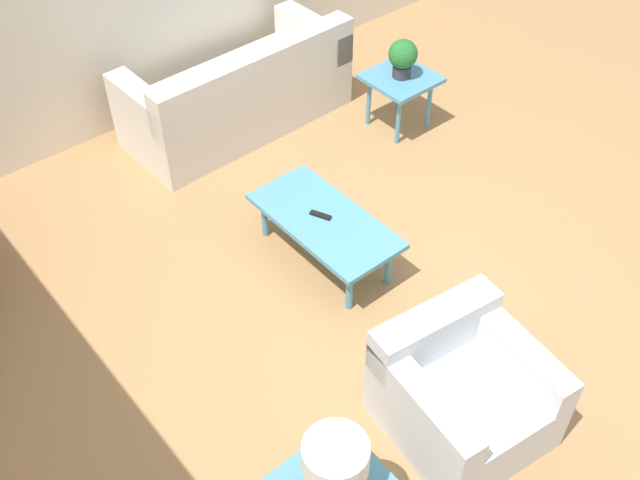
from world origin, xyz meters
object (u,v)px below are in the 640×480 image
object	(u,v)px
potted_plant	(403,57)
table_lamp	(335,461)
sofa	(240,95)
armchair	(461,392)
side_table_plant	(400,83)
coffee_table	(325,223)

from	to	relation	value
potted_plant	table_lamp	xyz separation A→B (m)	(-2.52, 2.93, 0.09)
sofa	potted_plant	size ratio (longest dim) A/B	5.93
sofa	armchair	distance (m)	3.45
armchair	side_table_plant	size ratio (longest dim) A/B	1.73
coffee_table	side_table_plant	size ratio (longest dim) A/B	2.07
armchair	potted_plant	world-z (taller)	potted_plant
side_table_plant	potted_plant	size ratio (longest dim) A/B	1.64
side_table_plant	potted_plant	xyz separation A→B (m)	(0.00, -0.00, 0.26)
side_table_plant	table_lamp	size ratio (longest dim) A/B	1.41
armchair	table_lamp	bearing A→B (deg)	-168.34
side_table_plant	table_lamp	world-z (taller)	table_lamp
coffee_table	table_lamp	distance (m)	2.16
coffee_table	side_table_plant	bearing A→B (deg)	-61.47
coffee_table	table_lamp	size ratio (longest dim) A/B	2.91
armchair	potted_plant	bearing A→B (deg)	60.01
side_table_plant	potted_plant	world-z (taller)	potted_plant
coffee_table	potted_plant	distance (m)	1.85
side_table_plant	potted_plant	distance (m)	0.26
table_lamp	potted_plant	bearing A→B (deg)	-49.35
potted_plant	table_lamp	size ratio (longest dim) A/B	0.86
table_lamp	sofa	bearing A→B (deg)	-28.48
sofa	armchair	size ratio (longest dim) A/B	2.09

